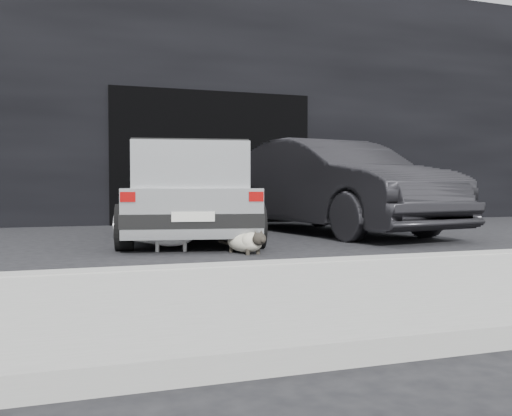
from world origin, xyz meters
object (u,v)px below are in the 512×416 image
object	(u,v)px
cat_siamese	(247,242)
cat_white	(174,235)
silver_hatchback	(187,189)
second_car	(333,186)

from	to	relation	value
cat_siamese	cat_white	distance (m)	0.87
cat_white	silver_hatchback	bearing A→B (deg)	171.34
second_car	cat_siamese	bearing A→B (deg)	-144.37
silver_hatchback	cat_siamese	xyz separation A→B (m)	(0.29, -1.73, -0.58)
cat_siamese	second_car	bearing A→B (deg)	-151.87
silver_hatchback	cat_white	xyz separation A→B (m)	(-0.41, -1.22, -0.53)
silver_hatchback	cat_siamese	distance (m)	1.84
second_car	cat_white	xyz separation A→B (m)	(-2.82, -1.64, -0.56)
second_car	cat_siamese	size ratio (longest dim) A/B	5.87
cat_white	second_car	bearing A→B (deg)	130.25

